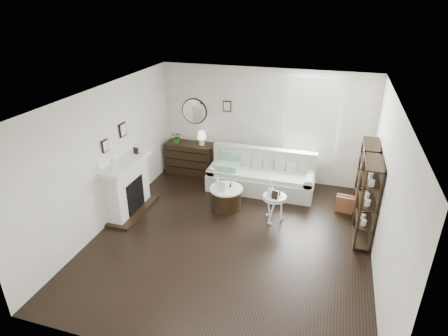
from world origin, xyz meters
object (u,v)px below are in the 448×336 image
(sofa, at_px, (261,177))
(dresser, at_px, (190,158))
(pedestal_table, at_px, (274,198))
(drum_table, at_px, (226,198))

(sofa, height_order, dresser, sofa)
(sofa, relative_size, dresser, 2.06)
(sofa, height_order, pedestal_table, sofa)
(sofa, bearing_deg, pedestal_table, -67.41)
(dresser, distance_m, pedestal_table, 2.96)
(dresser, xyz_separation_m, pedestal_table, (2.46, -1.65, 0.13))
(sofa, distance_m, dresser, 1.98)
(drum_table, height_order, pedestal_table, pedestal_table)
(dresser, bearing_deg, drum_table, -46.06)
(drum_table, bearing_deg, dresser, 133.94)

